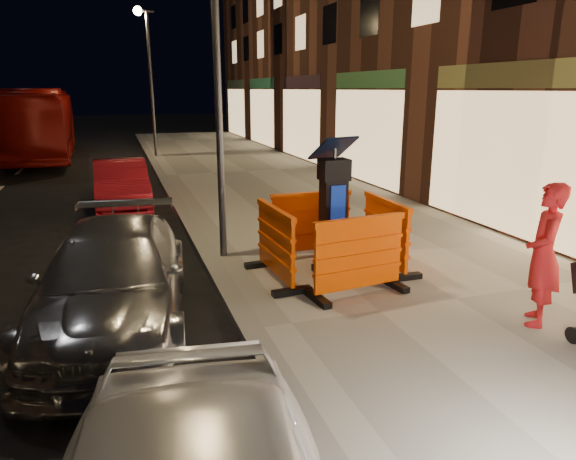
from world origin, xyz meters
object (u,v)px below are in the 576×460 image
object	(u,v)px
barrier_back	(311,224)
man	(544,255)
barrier_front	(359,256)
barrier_bldgside	(385,233)
bus_doubledecker	(43,158)
car_red	(123,207)
car_silver	(118,325)
parking_kiosk	(333,211)
barrier_kerbside	(276,244)

from	to	relation	value
barrier_back	man	distance (m)	3.90
barrier_front	barrier_bldgside	xyz separation A→B (m)	(0.95, 0.95, 0.00)
barrier_bldgside	bus_doubledecker	size ratio (longest dim) A/B	0.14
car_red	barrier_bldgside	bearing A→B (deg)	-59.88
car_silver	bus_doubledecker	xyz separation A→B (m)	(-3.00, 18.83, 0.00)
man	barrier_bldgside	bearing A→B (deg)	-123.24
barrier_bldgside	man	bearing A→B (deg)	-161.98
parking_kiosk	man	world-z (taller)	parking_kiosk
barrier_bldgside	bus_doubledecker	distance (m)	19.67
parking_kiosk	car_red	bearing A→B (deg)	113.24
barrier_kerbside	barrier_bldgside	world-z (taller)	same
barrier_bldgside	bus_doubledecker	xyz separation A→B (m)	(-7.29, 18.26, -0.73)
barrier_back	barrier_front	bearing A→B (deg)	-88.53
car_silver	car_red	size ratio (longest dim) A/B	1.19
car_red	bus_doubledecker	xyz separation A→B (m)	(-3.23, 11.52, 0.00)
car_red	man	size ratio (longest dim) A/B	2.07
man	parking_kiosk	bearing A→B (deg)	-106.05
parking_kiosk	barrier_front	xyz separation A→B (m)	(0.00, -0.95, -0.46)
barrier_kerbside	man	world-z (taller)	man
barrier_front	barrier_back	bearing A→B (deg)	83.47
barrier_back	bus_doubledecker	world-z (taller)	bus_doubledecker
barrier_kerbside	barrier_bldgside	size ratio (longest dim) A/B	1.00
barrier_front	car_red	distance (m)	8.33
bus_doubledecker	barrier_bldgside	bearing A→B (deg)	-70.41
parking_kiosk	barrier_bldgside	world-z (taller)	parking_kiosk
barrier_back	car_red	world-z (taller)	barrier_back
bus_doubledecker	parking_kiosk	bearing A→B (deg)	-73.02
car_silver	car_red	xyz separation A→B (m)	(0.23, 7.31, 0.00)
barrier_bldgside	man	size ratio (longest dim) A/B	0.82
parking_kiosk	car_silver	size ratio (longest dim) A/B	0.46
car_silver	bus_doubledecker	bearing A→B (deg)	105.81
car_silver	parking_kiosk	bearing A→B (deg)	16.38
barrier_kerbside	bus_doubledecker	world-z (taller)	bus_doubledecker
barrier_bldgside	barrier_front	bearing A→B (deg)	135.47
bus_doubledecker	car_silver	bearing A→B (deg)	-83.13
barrier_back	man	size ratio (longest dim) A/B	0.82
parking_kiosk	car_silver	world-z (taller)	parking_kiosk
man	barrier_back	bearing A→B (deg)	-114.07
barrier_back	car_silver	world-z (taller)	barrier_back
barrier_bldgside	barrier_kerbside	bearing A→B (deg)	90.47
barrier_back	bus_doubledecker	distance (m)	18.45
barrier_bldgside	car_red	size ratio (longest dim) A/B	0.39
parking_kiosk	barrier_front	bearing A→B (deg)	-91.53
barrier_front	car_red	world-z (taller)	barrier_front
barrier_back	barrier_bldgside	bearing A→B (deg)	-43.53
car_silver	man	size ratio (longest dim) A/B	2.46
barrier_front	man	bearing A→B (deg)	-48.47
barrier_front	man	distance (m)	2.37
bus_doubledecker	man	world-z (taller)	man
parking_kiosk	man	size ratio (longest dim) A/B	1.14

